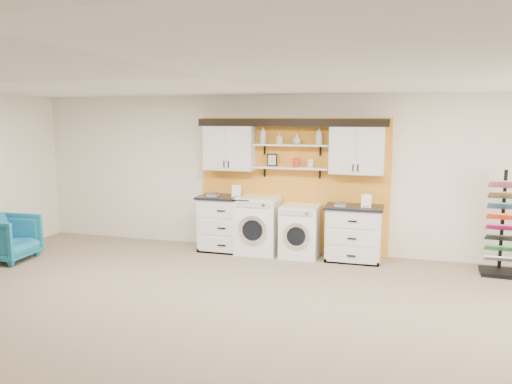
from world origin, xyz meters
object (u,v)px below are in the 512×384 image
(dryer, at_px, (300,231))
(base_cabinet_right, at_px, (354,233))
(base_cabinet_left, at_px, (227,223))
(washer, at_px, (258,225))
(armchair, at_px, (7,238))
(sample_rack, at_px, (502,241))

(dryer, bearing_deg, base_cabinet_right, 0.21)
(base_cabinet_left, xyz_separation_m, washer, (0.58, -0.00, 0.00))
(base_cabinet_right, bearing_deg, dryer, -179.79)
(base_cabinet_right, bearing_deg, armchair, -163.89)
(armchair, bearing_deg, sample_rack, -82.64)
(base_cabinet_right, xyz_separation_m, armchair, (-5.63, -1.63, -0.09))
(base_cabinet_right, relative_size, armchair, 1.14)
(dryer, distance_m, armchair, 4.99)
(washer, relative_size, armchair, 1.20)
(sample_rack, xyz_separation_m, armchair, (-7.90, -1.50, -0.14))
(base_cabinet_left, relative_size, washer, 1.02)
(washer, height_order, sample_rack, sample_rack)
(base_cabinet_left, relative_size, dryer, 1.14)
(sample_rack, bearing_deg, dryer, -179.35)
(washer, xyz_separation_m, dryer, (0.76, -0.00, -0.05))
(armchair, bearing_deg, washer, -71.03)
(dryer, bearing_deg, sample_rack, -2.30)
(base_cabinet_right, distance_m, armchair, 5.86)
(base_cabinet_left, bearing_deg, armchair, -154.24)
(sample_rack, relative_size, armchair, 1.91)
(base_cabinet_right, height_order, washer, washer)
(base_cabinet_right, bearing_deg, base_cabinet_left, -180.00)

